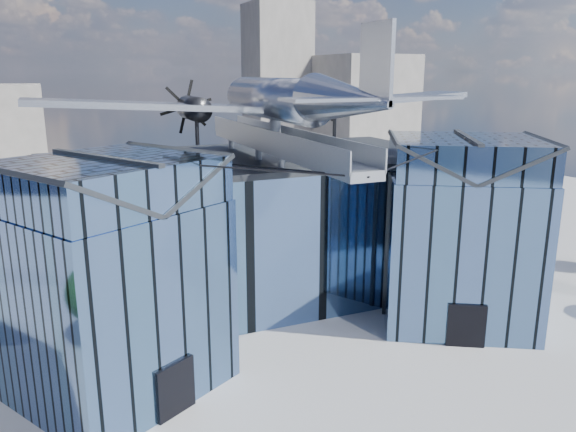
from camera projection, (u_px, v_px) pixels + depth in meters
name	position (u px, v px, depth m)	size (l,w,h in m)	color
ground_plane	(301.00, 340.00, 33.63)	(120.00, 120.00, 0.00)	gray
museum	(266.00, 227.00, 37.42)	(32.88, 24.50, 17.60)	#486894
bg_towers	(159.00, 114.00, 76.64)	(77.00, 24.50, 26.00)	slate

